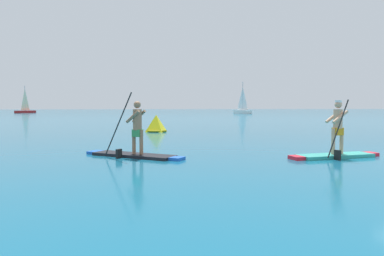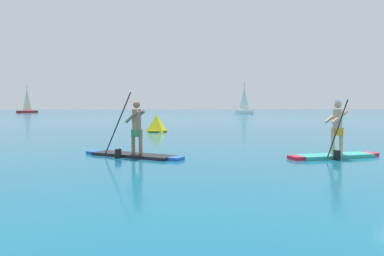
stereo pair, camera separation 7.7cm
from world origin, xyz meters
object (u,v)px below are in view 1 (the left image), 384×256
Objects in this scene: paddleboarder_near_left at (134,145)px; sailboat_right_horizon at (243,110)px; sailboat_left_horizon at (25,109)px; paddleboarder_mid_center at (336,145)px; race_marker_buoy at (156,124)px.

sailboat_right_horizon reaches higher than paddleboarder_near_left.
sailboat_left_horizon is (-24.61, 82.59, 0.50)m from paddleboarder_near_left.
paddleboarder_near_left is 0.42× the size of sailboat_left_horizon.
sailboat_right_horizon is (19.96, 64.13, 0.48)m from paddleboarder_mid_center.
sailboat_left_horizon is at bearing -35.09° from paddleboarder_near_left.
sailboat_left_horizon is 0.97× the size of sailboat_right_horizon.
sailboat_left_horizon is at bearing 109.93° from race_marker_buoy.
paddleboarder_mid_center is 0.43× the size of sailboat_left_horizon.
paddleboarder_near_left is 5.97m from paddleboarder_mid_center.
paddleboarder_near_left is 10.38m from race_marker_buoy.
sailboat_right_horizon is (50.39, -19.78, -0.01)m from sailboat_left_horizon.
sailboat_left_horizon reaches higher than paddleboarder_mid_center.
sailboat_left_horizon is (-30.43, 83.91, 0.49)m from paddleboarder_mid_center.
sailboat_left_horizon is 54.13m from sailboat_right_horizon.
paddleboarder_near_left reaches higher than race_marker_buoy.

